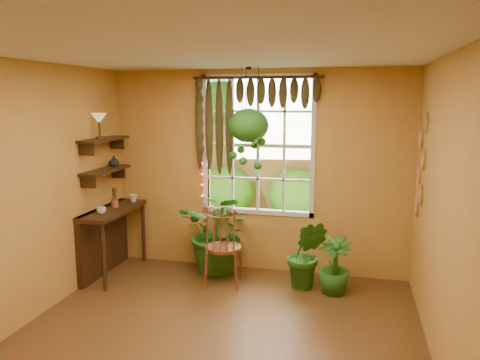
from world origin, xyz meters
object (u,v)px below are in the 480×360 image
object	(u,v)px
potted_plant_left	(220,232)
potted_plant_mid	(307,254)
counter_ledge	(106,233)
windsor_chair	(223,258)
hanging_basket	(249,129)

from	to	relation	value
potted_plant_left	potted_plant_mid	bearing A→B (deg)	-13.43
counter_ledge	windsor_chair	distance (m)	1.63
counter_ledge	windsor_chair	world-z (taller)	windsor_chair
windsor_chair	hanging_basket	size ratio (longest dim) A/B	0.95
potted_plant_left	hanging_basket	size ratio (longest dim) A/B	0.89
potted_plant_left	potted_plant_mid	xyz separation A→B (m)	(1.19, -0.28, -0.12)
hanging_basket	counter_ledge	bearing A→B (deg)	-171.31
potted_plant_mid	hanging_basket	size ratio (longest dim) A/B	0.69
counter_ledge	potted_plant_left	world-z (taller)	potted_plant_left
windsor_chair	potted_plant_mid	distance (m)	1.04
counter_ledge	potted_plant_mid	xyz separation A→B (m)	(2.64, 0.11, -0.12)
potted_plant_mid	hanging_basket	xyz separation A→B (m)	(-0.77, 0.17, 1.51)
counter_ledge	potted_plant_mid	size ratio (longest dim) A/B	1.38
counter_ledge	potted_plant_mid	world-z (taller)	counter_ledge
counter_ledge	potted_plant_left	distance (m)	1.50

